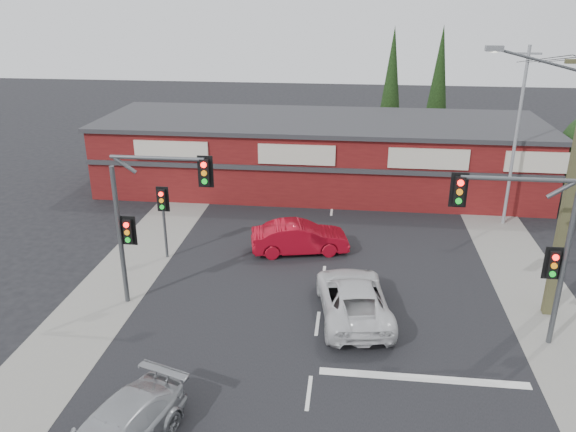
# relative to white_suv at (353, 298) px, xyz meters

# --- Properties ---
(ground) EXTENTS (120.00, 120.00, 0.00)m
(ground) POSITION_rel_white_suv_xyz_m (-1.26, -2.02, -0.73)
(ground) COLOR black
(ground) RESTS_ON ground
(road_strip) EXTENTS (14.00, 70.00, 0.01)m
(road_strip) POSITION_rel_white_suv_xyz_m (-1.26, 2.98, -0.72)
(road_strip) COLOR black
(road_strip) RESTS_ON ground
(verge_left) EXTENTS (3.00, 70.00, 0.02)m
(verge_left) POSITION_rel_white_suv_xyz_m (-9.76, 2.98, -0.72)
(verge_left) COLOR gray
(verge_left) RESTS_ON ground
(verge_right) EXTENTS (3.00, 70.00, 0.02)m
(verge_right) POSITION_rel_white_suv_xyz_m (7.24, 2.98, -0.72)
(verge_right) COLOR gray
(verge_right) RESTS_ON ground
(stop_line) EXTENTS (6.50, 0.35, 0.01)m
(stop_line) POSITION_rel_white_suv_xyz_m (2.24, -3.52, -0.71)
(stop_line) COLOR silver
(stop_line) RESTS_ON ground
(white_suv) EXTENTS (3.17, 5.53, 1.45)m
(white_suv) POSITION_rel_white_suv_xyz_m (0.00, 0.00, 0.00)
(white_suv) COLOR silver
(white_suv) RESTS_ON ground
(red_sedan) EXTENTS (4.67, 2.48, 1.46)m
(red_sedan) POSITION_rel_white_suv_xyz_m (-2.51, 5.25, 0.01)
(red_sedan) COLOR #9E0919
(red_sedan) RESTS_ON ground
(lane_dashes) EXTENTS (0.12, 47.80, 0.01)m
(lane_dashes) POSITION_rel_white_suv_xyz_m (-1.26, 3.08, -0.71)
(lane_dashes) COLOR silver
(lane_dashes) RESTS_ON ground
(shop_building) EXTENTS (27.30, 8.40, 4.22)m
(shop_building) POSITION_rel_white_suv_xyz_m (-2.25, 14.97, 1.41)
(shop_building) COLOR #551112
(shop_building) RESTS_ON ground
(conifer_near) EXTENTS (1.80, 1.80, 9.25)m
(conifer_near) POSITION_rel_white_suv_xyz_m (2.24, 21.98, 4.75)
(conifer_near) COLOR #2D2116
(conifer_near) RESTS_ON ground
(conifer_far) EXTENTS (1.80, 1.80, 9.25)m
(conifer_far) POSITION_rel_white_suv_xyz_m (5.74, 23.98, 4.75)
(conifer_far) COLOR #2D2116
(conifer_far) RESTS_ON ground
(traffic_mast_left) EXTENTS (3.77, 0.27, 5.97)m
(traffic_mast_left) POSITION_rel_white_suv_xyz_m (-7.68, -0.02, 3.20)
(traffic_mast_left) COLOR #47494C
(traffic_mast_left) RESTS_ON ground
(traffic_mast_right) EXTENTS (3.96, 0.27, 5.97)m
(traffic_mast_right) POSITION_rel_white_suv_xyz_m (5.61, -1.02, 3.22)
(traffic_mast_right) COLOR #47494C
(traffic_mast_right) RESTS_ON ground
(pedestal_signal) EXTENTS (0.55, 0.27, 3.38)m
(pedestal_signal) POSITION_rel_white_suv_xyz_m (-8.46, 3.99, 1.68)
(pedestal_signal) COLOR #47494C
(pedestal_signal) RESTS_ON ground
(utility_pole) EXTENTS (4.38, 0.59, 10.00)m
(utility_pole) POSITION_rel_white_suv_xyz_m (7.11, 0.97, 4.67)
(utility_pole) COLOR brown
(utility_pole) RESTS_ON ground
(steel_pole) EXTENTS (1.20, 0.16, 9.00)m
(steel_pole) POSITION_rel_white_suv_xyz_m (7.74, 9.98, 3.98)
(steel_pole) COLOR gray
(steel_pole) RESTS_ON ground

